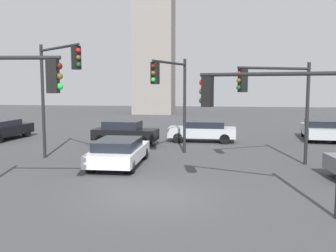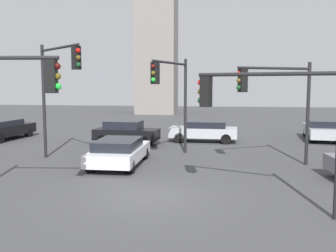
# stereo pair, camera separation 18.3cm
# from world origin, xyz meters

# --- Properties ---
(ground_plane) EXTENTS (103.01, 103.01, 0.00)m
(ground_plane) POSITION_xyz_m (0.00, 0.00, 0.00)
(ground_plane) COLOR #424244
(traffic_light_0) EXTENTS (4.15, 1.83, 4.50)m
(traffic_light_0) POSITION_xyz_m (3.71, -0.73, 3.20)
(traffic_light_0) COLOR black
(traffic_light_0) RESTS_ON ground_plane
(traffic_light_1) EXTENTS (3.18, 3.09, 5.81)m
(traffic_light_1) POSITION_xyz_m (-5.27, 4.78, 4.15)
(traffic_light_1) COLOR black
(traffic_light_1) RESTS_ON ground_plane
(traffic_light_2) EXTENTS (3.49, 2.02, 4.83)m
(traffic_light_2) POSITION_xyz_m (4.86, 5.12, 3.45)
(traffic_light_2) COLOR black
(traffic_light_2) RESTS_ON ground_plane
(traffic_light_4) EXTENTS (1.33, 4.13, 5.18)m
(traffic_light_4) POSITION_xyz_m (-0.04, 6.57, 3.70)
(traffic_light_4) COLOR black
(traffic_light_4) RESTS_ON ground_plane
(car_0) EXTENTS (2.51, 4.89, 1.37)m
(car_0) POSITION_xyz_m (-12.36, 11.79, 0.74)
(car_0) COLOR black
(car_0) RESTS_ON ground_plane
(car_1) EXTENTS (2.10, 4.71, 1.28)m
(car_1) POSITION_xyz_m (-2.30, 4.68, 0.68)
(car_1) COLOR silver
(car_1) RESTS_ON ground_plane
(car_4) EXTENTS (4.45, 1.93, 1.37)m
(car_4) POSITION_xyz_m (1.37, 12.58, 0.74)
(car_4) COLOR #ADB2B7
(car_4) RESTS_ON ground_plane
(car_5) EXTENTS (4.12, 1.96, 1.51)m
(car_5) POSITION_xyz_m (-3.46, 10.69, 0.80)
(car_5) COLOR black
(car_5) RESTS_ON ground_plane
(car_7) EXTENTS (2.24, 4.59, 1.40)m
(car_7) POSITION_xyz_m (9.19, 14.36, 0.74)
(car_7) COLOR #ADB2B7
(car_7) RESTS_ON ground_plane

